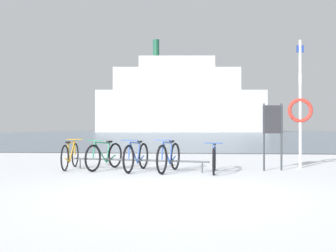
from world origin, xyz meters
name	(u,v)px	position (x,y,z in m)	size (l,w,h in m)	color
ground	(195,135)	(0.00, 53.90, -0.04)	(80.00, 132.00, 0.08)	white
bike_rack	(138,161)	(-1.15, 3.33, 0.27)	(3.77, 0.80, 0.31)	#4C5156
bicycle_0	(70,156)	(-3.10, 3.60, 0.37)	(0.46, 1.75, 0.82)	black
bicycle_1	(105,156)	(-2.11, 3.50, 0.37)	(0.69, 1.73, 0.82)	black
bicycle_2	(136,157)	(-1.19, 3.24, 0.38)	(0.53, 1.79, 0.84)	black
bicycle_3	(169,157)	(-0.32, 3.10, 0.38)	(0.59, 1.74, 0.85)	black
bicycle_4	(214,159)	(0.84, 3.06, 0.35)	(0.46, 1.69, 0.78)	black
info_sign	(273,126)	(2.42, 3.64, 1.20)	(0.54, 0.17, 1.79)	#33383D
rescue_post	(300,107)	(3.33, 4.34, 1.74)	(0.70, 0.11, 3.63)	silver
ferry_ship	(179,101)	(-4.12, 85.07, 7.59)	(40.90, 11.88, 22.64)	silver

